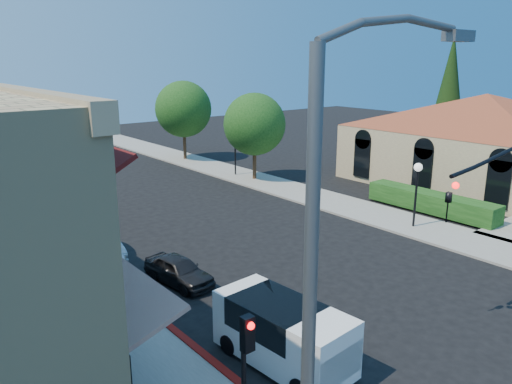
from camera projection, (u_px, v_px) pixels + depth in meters
ground at (475, 349)px, 15.65m from camera, size 120.00×120.00×0.00m
sidewalk_right at (216, 168)px, 41.23m from camera, size 3.50×50.00×0.12m
curb_red_strip at (156, 319)px, 17.47m from camera, size 0.25×10.00×0.06m
mission_building at (483, 130)px, 36.69m from camera, size 30.12×30.12×6.40m
hedge at (430, 213)px, 29.52m from camera, size 1.40×8.00×1.10m
conifer_far at (450, 87)px, 44.55m from camera, size 3.20×3.20×11.00m
street_tree_a at (254, 124)px, 36.44m from camera, size 4.56×4.56×6.48m
street_tree_b at (183, 109)px, 43.87m from camera, size 4.94×4.94×7.02m
secondary_signal at (246, 356)px, 11.25m from camera, size 0.28×0.42×3.32m
cobra_streetlight at (326, 310)px, 7.23m from camera, size 3.60×0.25×9.31m
lamppost_left_near at (106, 257)px, 15.79m from camera, size 0.44×0.44×3.57m
lamppost_right_near at (417, 179)px, 26.12m from camera, size 0.44×0.44×3.57m
lamppost_right_far at (235, 141)px, 38.14m from camera, size 0.44×0.44×3.57m
white_van at (284, 331)px, 14.59m from camera, size 2.17×4.43×1.91m
parked_car_a at (179, 270)px, 20.07m from camera, size 1.79×3.52×1.15m
parked_car_b at (99, 243)px, 22.70m from camera, size 1.96×4.25×1.35m
parked_car_c at (56, 194)px, 31.36m from camera, size 1.79×4.19×1.21m
parked_car_d at (51, 190)px, 32.11m from camera, size 2.08×4.46×1.24m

